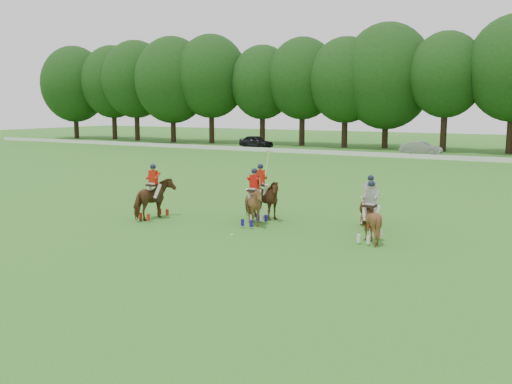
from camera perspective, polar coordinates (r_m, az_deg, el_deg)
The scene contains 11 objects.
ground at distance 21.39m, azimuth -8.32°, elevation -4.96°, with size 180.00×180.00×0.00m, color #2F6E1F.
tree_line at distance 65.73m, azimuth 18.76°, elevation 11.03°, with size 117.98×14.32×14.75m.
boundary_rail at distance 56.09m, azimuth 16.16°, elevation 3.44°, with size 120.00×0.10×0.44m, color white.
car_left at distance 67.75m, azimuth 0.01°, elevation 5.07°, with size 1.75×4.35×1.48m, color black.
car_mid at distance 60.66m, azimuth 16.18°, elevation 4.24°, with size 1.43×4.11×1.35m, color gray.
polo_red_a at distance 25.57m, azimuth -10.18°, elevation -0.69°, with size 1.30×2.10×2.46m.
polo_red_b at distance 25.05m, azimuth 0.43°, elevation -0.73°, with size 2.13×1.95×3.02m.
polo_red_c at distance 23.85m, azimuth -0.16°, elevation -1.28°, with size 1.41×1.58×2.42m.
polo_stripe_a at distance 23.91m, azimuth 11.32°, elevation -1.69°, with size 1.62×1.87×2.18m.
polo_stripe_b at distance 21.42m, azimuth 11.37°, elevation -2.78°, with size 1.38×1.53×2.28m.
polo_ball at distance 22.11m, azimuth -2.43°, elevation -4.31°, with size 0.09×0.09×0.09m, color white.
Camera 1 is at (12.79, -16.40, 5.01)m, focal length 40.00 mm.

